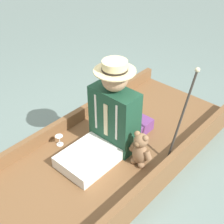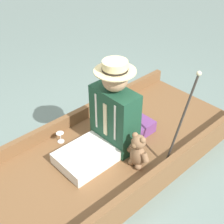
{
  "view_description": "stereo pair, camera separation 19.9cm",
  "coord_description": "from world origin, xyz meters",
  "px_view_note": "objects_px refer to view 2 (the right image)",
  "views": [
    {
      "loc": [
        -1.47,
        1.67,
        2.15
      ],
      "look_at": [
        0.03,
        0.0,
        0.54
      ],
      "focal_mm": 50.0,
      "sensor_mm": 36.0,
      "label": 1
    },
    {
      "loc": [
        -1.61,
        1.53,
        2.15
      ],
      "look_at": [
        0.03,
        0.0,
        0.54
      ],
      "focal_mm": 50.0,
      "sensor_mm": 36.0,
      "label": 2
    }
  ],
  "objects_px": {
    "seated_person": "(108,120)",
    "wine_glass": "(60,135)",
    "walking_cane": "(184,113)",
    "teddy_bear": "(138,152)"
  },
  "relations": [
    {
      "from": "teddy_bear",
      "to": "walking_cane",
      "type": "bearing_deg",
      "value": -114.72
    },
    {
      "from": "teddy_bear",
      "to": "wine_glass",
      "type": "height_order",
      "value": "teddy_bear"
    },
    {
      "from": "seated_person",
      "to": "walking_cane",
      "type": "bearing_deg",
      "value": -147.22
    },
    {
      "from": "seated_person",
      "to": "teddy_bear",
      "type": "xyz_separation_m",
      "value": [
        -0.34,
        -0.03,
        -0.17
      ]
    },
    {
      "from": "seated_person",
      "to": "walking_cane",
      "type": "xyz_separation_m",
      "value": [
        -0.51,
        -0.39,
        0.16
      ]
    },
    {
      "from": "wine_glass",
      "to": "walking_cane",
      "type": "height_order",
      "value": "walking_cane"
    },
    {
      "from": "seated_person",
      "to": "wine_glass",
      "type": "xyz_separation_m",
      "value": [
        0.38,
        0.28,
        -0.25
      ]
    },
    {
      "from": "teddy_bear",
      "to": "seated_person",
      "type": "bearing_deg",
      "value": 4.8
    },
    {
      "from": "wine_glass",
      "to": "seated_person",
      "type": "bearing_deg",
      "value": -143.32
    },
    {
      "from": "teddy_bear",
      "to": "wine_glass",
      "type": "distance_m",
      "value": 0.79
    }
  ]
}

